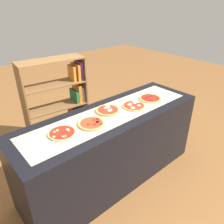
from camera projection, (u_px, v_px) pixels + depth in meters
ground_plane at (112, 176)px, 2.73m from camera, size 12.00×12.00×0.00m
counter at (112, 147)px, 2.52m from camera, size 2.17×0.69×0.89m
parchment_paper at (112, 114)px, 2.31m from camera, size 1.96×0.46×0.00m
pizza_mushroom_0 at (62, 133)px, 1.96m from camera, size 0.26×0.26×0.02m
pizza_pepperoni_1 at (92, 123)px, 2.11m from camera, size 0.26×0.26×0.03m
pizza_mozzarella_2 at (108, 110)px, 2.35m from camera, size 0.26×0.26×0.03m
pizza_mozzarella_3 at (134, 106)px, 2.45m from camera, size 0.26×0.26×0.02m
pizza_pepperoni_4 at (150, 98)px, 2.63m from camera, size 0.27×0.27×0.02m
bookshelf at (66, 109)px, 3.08m from camera, size 0.86×0.38×1.31m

